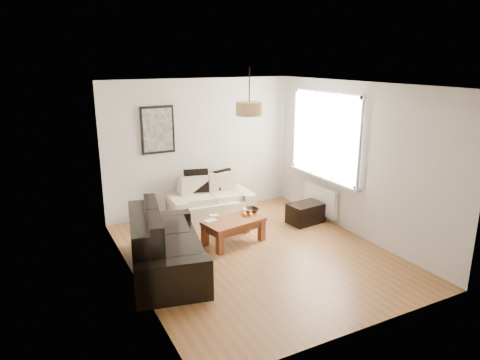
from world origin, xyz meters
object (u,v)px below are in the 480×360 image
loveseat_cream (211,199)px  ottoman (306,213)px  coffee_table (234,231)px  sofa_leather (166,243)px

loveseat_cream → ottoman: size_ratio=2.37×
coffee_table → sofa_leather: bearing=-161.8°
sofa_leather → ottoman: size_ratio=3.03×
loveseat_cream → coffee_table: (-0.13, -1.23, -0.18)m
sofa_leather → ottoman: (2.88, 0.63, -0.24)m
ottoman → sofa_leather: bearing=-167.7°
sofa_leather → coffee_table: bearing=-60.0°
loveseat_cream → coffee_table: 1.25m
sofa_leather → ottoman: sofa_leather is taller
sofa_leather → loveseat_cream: bearing=-28.6°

